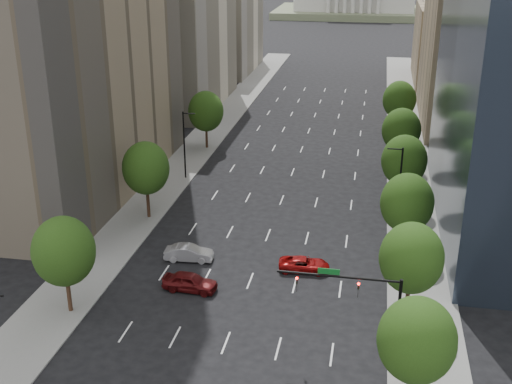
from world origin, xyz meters
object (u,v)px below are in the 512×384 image
Objects in this scene: traffic_signal at (365,299)px; car_silver at (189,253)px; car_red_far at (304,264)px; car_maroon at (190,282)px.

car_silver is (-17.22, 12.92, -4.39)m from traffic_signal.
traffic_signal reaches higher than car_red_far.
car_silver is (-1.69, 5.56, -0.06)m from car_maroon.
car_silver is 11.38m from car_red_far.
car_red_far is (11.38, -0.04, -0.12)m from car_silver.
traffic_signal is at bearing -132.01° from car_silver.
car_maroon reaches higher than car_silver.
car_maroon is 5.81m from car_silver.
car_silver reaches higher than car_red_far.
car_red_far is at bearing 114.42° from traffic_signal.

